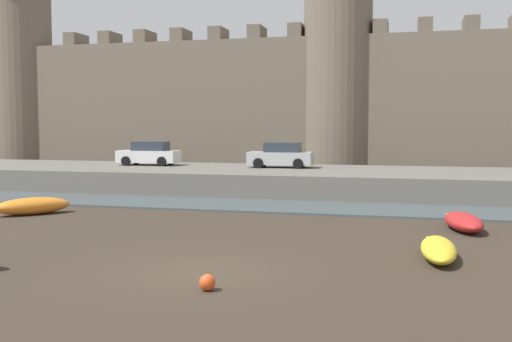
% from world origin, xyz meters
% --- Properties ---
extents(ground_plane, '(160.00, 160.00, 0.00)m').
position_xyz_m(ground_plane, '(0.00, 0.00, 0.00)').
color(ground_plane, '#382D23').
extents(water_channel, '(80.00, 4.50, 0.10)m').
position_xyz_m(water_channel, '(0.00, 13.37, 0.05)').
color(water_channel, '#47565B').
rests_on(water_channel, ground).
extents(quay_road, '(69.44, 10.00, 1.38)m').
position_xyz_m(quay_road, '(0.00, 20.62, 0.69)').
color(quay_road, '#666059').
rests_on(quay_road, ground).
extents(castle, '(63.44, 6.00, 19.77)m').
position_xyz_m(castle, '(-0.00, 32.44, 6.93)').
color(castle, '#706354').
rests_on(castle, ground).
extents(rowboat_midflat_right, '(3.09, 3.26, 0.78)m').
position_xyz_m(rowboat_midflat_right, '(-11.08, 8.25, 0.41)').
color(rowboat_midflat_right, orange).
rests_on(rowboat_midflat_right, ground).
extents(rowboat_near_channel_left, '(1.80, 3.45, 0.67)m').
position_xyz_m(rowboat_near_channel_left, '(7.70, 8.79, 0.35)').
color(rowboat_near_channel_left, red).
rests_on(rowboat_near_channel_left, ground).
extents(rowboat_foreground_right, '(1.11, 3.48, 0.59)m').
position_xyz_m(rowboat_foreground_right, '(6.52, 3.31, 0.31)').
color(rowboat_foreground_right, yellow).
rests_on(rowboat_foreground_right, ground).
extents(mooring_buoy_mid_mud, '(0.41, 0.41, 0.41)m').
position_xyz_m(mooring_buoy_mid_mud, '(0.82, -1.80, 0.21)').
color(mooring_buoy_mid_mud, '#E04C1E').
rests_on(mooring_buoy_mid_mud, ground).
extents(car_quay_centre_east, '(4.16, 1.99, 1.62)m').
position_xyz_m(car_quay_centre_east, '(-2.34, 21.89, 2.15)').
color(car_quay_centre_east, '#B2B5B7').
rests_on(car_quay_centre_east, quay_road).
extents(car_quay_east, '(4.16, 1.99, 1.62)m').
position_xyz_m(car_quay_east, '(-11.49, 21.91, 2.15)').
color(car_quay_east, silver).
rests_on(car_quay_east, quay_road).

